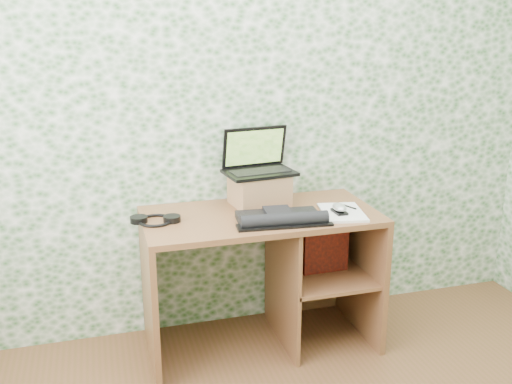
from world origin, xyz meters
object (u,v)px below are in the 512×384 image
object	(u,v)px
desk	(273,258)
laptop	(257,162)
keyboard	(281,218)
notepad	(342,212)
riser	(259,189)

from	to	relation	value
desk	laptop	size ratio (longest dim) A/B	3.11
desk	keyboard	xyz separation A→B (m)	(-0.02, -0.18, 0.29)
laptop	notepad	xyz separation A→B (m)	(0.37, -0.30, -0.22)
desk	riser	size ratio (longest dim) A/B	4.25
laptop	notepad	bearing A→B (deg)	-46.79
desk	laptop	distance (m)	0.52
desk	notepad	size ratio (longest dim) A/B	4.12
laptop	desk	bearing A→B (deg)	-82.07
riser	notepad	distance (m)	0.46
desk	riser	bearing A→B (deg)	109.92
notepad	laptop	bearing A→B (deg)	151.08
desk	riser	xyz separation A→B (m)	(-0.04, 0.12, 0.35)
desk	notepad	bearing A→B (deg)	-24.49
laptop	keyboard	size ratio (longest dim) A/B	0.82
riser	keyboard	world-z (taller)	riser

